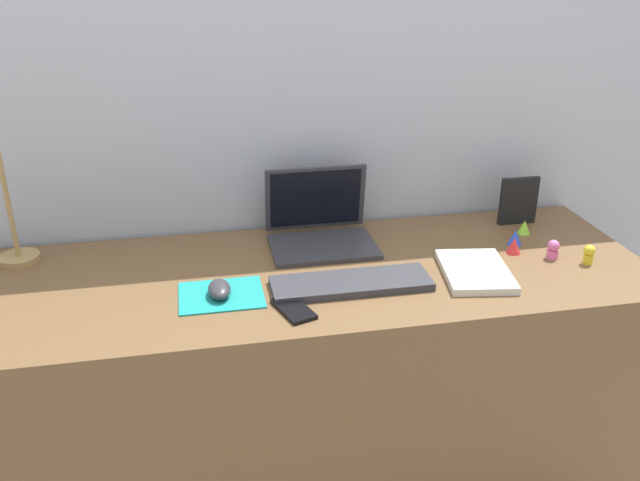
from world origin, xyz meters
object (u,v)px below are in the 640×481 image
at_px(laptop, 320,224).
at_px(toy_figurine_blue, 515,237).
at_px(cell_phone, 294,309).
at_px(mouse, 219,289).
at_px(toy_figurine_yellow, 589,254).
at_px(toy_figurine_pink, 553,249).
at_px(desk_lamp, 4,202).
at_px(picture_frame, 519,201).
at_px(keyboard, 351,283).
at_px(toy_figurine_lime, 524,227).
at_px(notebook_pad, 475,271).
at_px(toy_figurine_red, 514,246).

bearing_deg(laptop, toy_figurine_blue, -13.11).
bearing_deg(cell_phone, mouse, 129.48).
bearing_deg(toy_figurine_yellow, cell_phone, -173.16).
bearing_deg(toy_figurine_pink, desk_lamp, 170.89).
bearing_deg(picture_frame, toy_figurine_blue, -117.28).
distance_m(mouse, cell_phone, 0.20).
height_order(keyboard, mouse, mouse).
height_order(keyboard, toy_figurine_lime, toy_figurine_lime).
bearing_deg(toy_figurine_blue, toy_figurine_yellow, -48.55).
relative_size(mouse, picture_frame, 0.64).
relative_size(cell_phone, picture_frame, 0.85).
bearing_deg(notebook_pad, keyboard, -170.46).
distance_m(keyboard, cell_phone, 0.19).
xyz_separation_m(notebook_pad, toy_figurine_lime, (0.25, 0.23, 0.01)).
xyz_separation_m(toy_figurine_red, toy_figurine_pink, (0.09, -0.05, 0.00)).
relative_size(toy_figurine_blue, toy_figurine_pink, 0.82).
bearing_deg(toy_figurine_lime, laptop, 174.48).
bearing_deg(desk_lamp, toy_figurine_pink, -9.11).
height_order(desk_lamp, toy_figurine_yellow, desk_lamp).
bearing_deg(toy_figurine_lime, cell_phone, -156.67).
bearing_deg(desk_lamp, toy_figurine_yellow, -10.49).
bearing_deg(toy_figurine_pink, toy_figurine_lime, 89.05).
bearing_deg(keyboard, mouse, 177.76).
height_order(keyboard, notebook_pad, same).
bearing_deg(toy_figurine_red, mouse, -173.40).
height_order(laptop, keyboard, laptop).
xyz_separation_m(cell_phone, toy_figurine_yellow, (0.83, 0.10, 0.02)).
xyz_separation_m(keyboard, toy_figurine_pink, (0.59, 0.06, 0.02)).
distance_m(desk_lamp, picture_frame, 1.48).
distance_m(toy_figurine_lime, toy_figurine_pink, 0.18).
relative_size(laptop, mouse, 3.12).
relative_size(keyboard, mouse, 4.27).
relative_size(toy_figurine_yellow, toy_figurine_blue, 1.24).
distance_m(toy_figurine_blue, toy_figurine_lime, 0.09).
relative_size(cell_phone, toy_figurine_yellow, 2.32).
bearing_deg(toy_figurine_red, toy_figurine_yellow, -30.91).
height_order(mouse, toy_figurine_pink, toy_figurine_pink).
height_order(toy_figurine_blue, toy_figurine_pink, toy_figurine_pink).
height_order(mouse, toy_figurine_red, toy_figurine_red).
distance_m(desk_lamp, notebook_pad, 1.25).
bearing_deg(toy_figurine_red, toy_figurine_blue, 60.89).
bearing_deg(toy_figurine_pink, toy_figurine_blue, 119.52).
xyz_separation_m(desk_lamp, toy_figurine_blue, (1.40, -0.13, -0.17)).
bearing_deg(mouse, cell_phone, -31.90).
bearing_deg(picture_frame, toy_figurine_pink, -93.55).
relative_size(keyboard, toy_figurine_pink, 7.55).
height_order(picture_frame, toy_figurine_pink, picture_frame).
bearing_deg(cell_phone, keyboard, 10.77).
bearing_deg(mouse, picture_frame, 17.71).
xyz_separation_m(desk_lamp, toy_figurine_pink, (1.46, -0.23, -0.16)).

